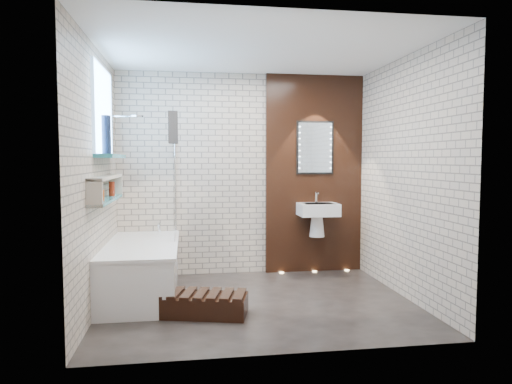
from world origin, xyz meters
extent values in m
plane|color=black|center=(0.00, 0.00, 0.00)|extent=(3.20, 3.20, 0.00)
cube|color=#BDAC96|center=(0.00, 1.30, 1.30)|extent=(3.20, 0.04, 2.60)
cube|color=#BDAC96|center=(0.00, -1.30, 1.30)|extent=(3.20, 0.04, 2.60)
cube|color=#BDAC96|center=(-1.60, 0.00, 1.30)|extent=(0.04, 2.60, 2.60)
cube|color=#BDAC96|center=(1.60, 0.00, 1.30)|extent=(0.04, 2.60, 2.60)
plane|color=white|center=(0.00, 0.00, 2.60)|extent=(3.20, 3.20, 0.00)
cube|color=black|center=(0.95, 1.27, 1.30)|extent=(1.30, 0.06, 2.60)
cube|color=#7FADE0|center=(-1.59, 0.35, 2.00)|extent=(0.03, 1.00, 0.90)
cube|color=teal|center=(-1.51, 0.35, 1.53)|extent=(0.18, 1.00, 0.04)
cube|color=teal|center=(-1.53, 0.15, 1.08)|extent=(0.14, 1.30, 0.03)
cube|color=#B2A899|center=(-1.53, 0.15, 1.32)|extent=(0.14, 1.30, 0.03)
cube|color=#B2A899|center=(-1.53, -0.48, 1.20)|extent=(0.14, 0.03, 0.26)
cube|color=#B2A899|center=(-1.53, 0.79, 1.20)|extent=(0.14, 0.03, 0.26)
cube|color=white|center=(-1.23, 0.45, 0.28)|extent=(0.75, 1.70, 0.55)
cube|color=white|center=(-1.23, 0.45, 0.57)|extent=(0.79, 1.74, 0.03)
cylinder|color=silver|center=(-1.08, 1.18, 0.64)|extent=(0.04, 0.04, 0.12)
cube|color=white|center=(-0.87, 0.89, 1.28)|extent=(0.01, 0.78, 1.40)
cube|color=black|center=(-0.87, 0.60, 1.85)|extent=(0.10, 0.27, 0.35)
cylinder|color=silver|center=(-1.30, 0.95, 2.00)|extent=(0.18, 0.18, 0.02)
cube|color=white|center=(0.95, 1.06, 0.85)|extent=(0.50, 0.36, 0.16)
cone|color=white|center=(0.95, 1.11, 0.63)|extent=(0.20, 0.20, 0.28)
cylinder|color=silver|center=(0.95, 1.16, 1.00)|extent=(0.03, 0.03, 0.14)
cube|color=black|center=(0.95, 1.24, 1.65)|extent=(0.50, 0.02, 0.70)
cube|color=silver|center=(0.95, 1.23, 1.65)|extent=(0.45, 0.01, 0.65)
cube|color=black|center=(-0.60, -0.30, 0.10)|extent=(0.94, 0.58, 0.19)
cylinder|color=maroon|center=(-1.53, -0.20, 1.16)|extent=(0.05, 0.05, 0.12)
cylinder|color=#AB4D1A|center=(-1.53, -0.14, 1.15)|extent=(0.05, 0.05, 0.11)
cylinder|color=maroon|center=(-1.53, 0.49, 1.18)|extent=(0.06, 0.06, 0.16)
cylinder|color=#131E35|center=(-1.50, 0.03, 1.74)|extent=(0.09, 0.09, 0.37)
cylinder|color=#FFD899|center=(0.50, 1.20, 0.01)|extent=(0.06, 0.06, 0.01)
cylinder|color=#FFD899|center=(0.95, 1.20, 0.01)|extent=(0.06, 0.06, 0.01)
cylinder|color=#FFD899|center=(1.40, 1.20, 0.01)|extent=(0.06, 0.06, 0.01)
camera|label=1|loc=(-0.73, -4.69, 1.49)|focal=32.45mm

